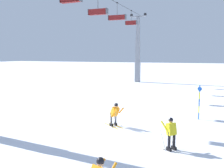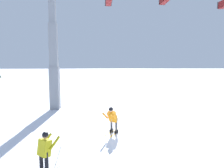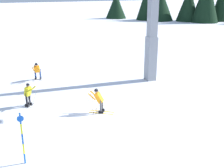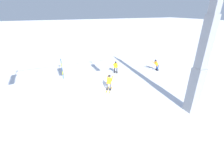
# 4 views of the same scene
# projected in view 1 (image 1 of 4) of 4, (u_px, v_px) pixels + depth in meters

# --- Properties ---
(ground_plane) EXTENTS (260.00, 260.00, 0.00)m
(ground_plane) POSITION_uv_depth(u_px,v_px,m) (126.00, 123.00, 16.19)
(ground_plane) COLOR white
(skier_carving_main) EXTENTS (1.36, 1.62, 1.66)m
(skier_carving_main) POSITION_uv_depth(u_px,v_px,m) (115.00, 113.00, 15.18)
(skier_carving_main) COLOR yellow
(skier_carving_main) RESTS_ON ground_plane
(lift_tower_far) EXTENTS (0.77, 2.75, 11.18)m
(lift_tower_far) POSITION_uv_depth(u_px,v_px,m) (138.00, 54.00, 40.26)
(lift_tower_far) COLOR gray
(lift_tower_far) RESTS_ON ground_plane
(chairlift_seat_middle) EXTENTS (0.61, 2.15, 2.38)m
(chairlift_seat_middle) POSITION_uv_depth(u_px,v_px,m) (98.00, 11.00, 25.80)
(chairlift_seat_middle) COLOR black
(chairlift_seat_fourth) EXTENTS (0.61, 2.34, 2.18)m
(chairlift_seat_fourth) POSITION_uv_depth(u_px,v_px,m) (117.00, 17.00, 30.97)
(chairlift_seat_fourth) COLOR black
(chairlift_seat_farthest) EXTENTS (0.61, 1.74, 2.15)m
(chairlift_seat_farthest) POSITION_uv_depth(u_px,v_px,m) (131.00, 23.00, 36.26)
(chairlift_seat_farthest) COLOR black
(trail_marker_pole) EXTENTS (0.07, 0.28, 2.39)m
(trail_marker_pole) POSITION_uv_depth(u_px,v_px,m) (199.00, 101.00, 16.84)
(trail_marker_pole) COLOR blue
(trail_marker_pole) RESTS_ON ground_plane
(skier_distant_downhill) EXTENTS (1.29, 1.44, 1.58)m
(skier_distant_downhill) POSITION_uv_depth(u_px,v_px,m) (171.00, 132.00, 11.39)
(skier_distant_downhill) COLOR white
(skier_distant_downhill) RESTS_ON ground_plane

